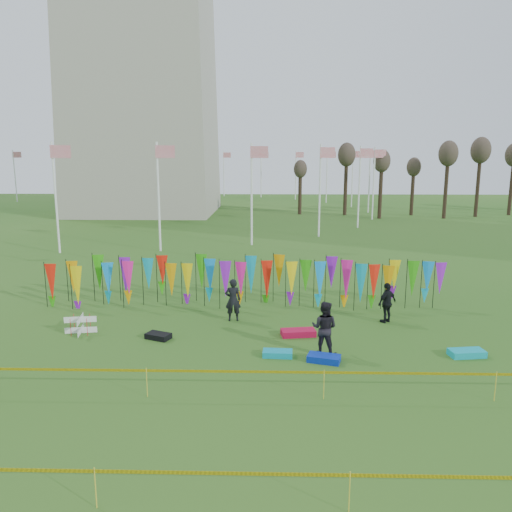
{
  "coord_description": "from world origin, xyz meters",
  "views": [
    {
      "loc": [
        1.35,
        -15.63,
        6.9
      ],
      "look_at": [
        0.8,
        6.0,
        2.61
      ],
      "focal_mm": 35.0,
      "sensor_mm": 36.0,
      "label": 1
    }
  ],
  "objects_px": {
    "person_mid": "(324,328)",
    "kite_bag_blue": "(324,358)",
    "kite_bag_red": "(298,333)",
    "kite_bag_black": "(158,336)",
    "kite_bag_turquoise": "(278,353)",
    "kite_bag_teal": "(467,353)",
    "person_right": "(387,303)",
    "person_left": "(233,300)",
    "box_kite": "(81,325)"
  },
  "relations": [
    {
      "from": "person_mid",
      "to": "kite_bag_turquoise",
      "type": "distance_m",
      "value": 1.89
    },
    {
      "from": "person_left",
      "to": "kite_bag_turquoise",
      "type": "distance_m",
      "value": 4.38
    },
    {
      "from": "box_kite",
      "to": "kite_bag_black",
      "type": "distance_m",
      "value": 3.27
    },
    {
      "from": "kite_bag_blue",
      "to": "kite_bag_teal",
      "type": "distance_m",
      "value": 5.13
    },
    {
      "from": "kite_bag_black",
      "to": "kite_bag_teal",
      "type": "height_order",
      "value": "kite_bag_teal"
    },
    {
      "from": "person_right",
      "to": "kite_bag_black",
      "type": "height_order",
      "value": "person_right"
    },
    {
      "from": "kite_bag_turquoise",
      "to": "kite_bag_black",
      "type": "relative_size",
      "value": 1.12
    },
    {
      "from": "person_right",
      "to": "kite_bag_blue",
      "type": "height_order",
      "value": "person_right"
    },
    {
      "from": "person_left",
      "to": "kite_bag_blue",
      "type": "distance_m",
      "value": 5.57
    },
    {
      "from": "kite_bag_blue",
      "to": "kite_bag_black",
      "type": "bearing_deg",
      "value": 161.63
    },
    {
      "from": "person_right",
      "to": "box_kite",
      "type": "bearing_deg",
      "value": -28.63
    },
    {
      "from": "kite_bag_blue",
      "to": "kite_bag_teal",
      "type": "relative_size",
      "value": 0.9
    },
    {
      "from": "box_kite",
      "to": "kite_bag_turquoise",
      "type": "relative_size",
      "value": 0.68
    },
    {
      "from": "person_left",
      "to": "person_right",
      "type": "xyz_separation_m",
      "value": [
        6.53,
        -0.05,
        -0.06
      ]
    },
    {
      "from": "kite_bag_turquoise",
      "to": "kite_bag_teal",
      "type": "relative_size",
      "value": 0.85
    },
    {
      "from": "box_kite",
      "to": "kite_bag_black",
      "type": "bearing_deg",
      "value": -9.17
    },
    {
      "from": "person_right",
      "to": "kite_bag_red",
      "type": "xyz_separation_m",
      "value": [
        -3.84,
        -1.74,
        -0.74
      ]
    },
    {
      "from": "person_left",
      "to": "person_mid",
      "type": "distance_m",
      "value": 5.02
    },
    {
      "from": "kite_bag_blue",
      "to": "kite_bag_red",
      "type": "xyz_separation_m",
      "value": [
        -0.73,
        2.52,
        0.01
      ]
    },
    {
      "from": "person_left",
      "to": "kite_bag_black",
      "type": "height_order",
      "value": "person_left"
    },
    {
      "from": "person_left",
      "to": "kite_bag_teal",
      "type": "xyz_separation_m",
      "value": [
        8.53,
        -3.71,
        -0.81
      ]
    },
    {
      "from": "person_right",
      "to": "kite_bag_turquoise",
      "type": "relative_size",
      "value": 1.66
    },
    {
      "from": "person_mid",
      "to": "person_right",
      "type": "bearing_deg",
      "value": -109.3
    },
    {
      "from": "box_kite",
      "to": "person_right",
      "type": "xyz_separation_m",
      "value": [
        12.49,
        1.69,
        0.51
      ]
    },
    {
      "from": "person_right",
      "to": "kite_bag_black",
      "type": "distance_m",
      "value": 9.57
    },
    {
      "from": "person_mid",
      "to": "person_right",
      "type": "relative_size",
      "value": 1.12
    },
    {
      "from": "person_left",
      "to": "kite_bag_blue",
      "type": "bearing_deg",
      "value": 123.59
    },
    {
      "from": "person_right",
      "to": "kite_bag_blue",
      "type": "relative_size",
      "value": 1.57
    },
    {
      "from": "person_mid",
      "to": "kite_bag_blue",
      "type": "height_order",
      "value": "person_mid"
    },
    {
      "from": "kite_bag_blue",
      "to": "box_kite",
      "type": "bearing_deg",
      "value": 164.7
    },
    {
      "from": "person_left",
      "to": "kite_bag_red",
      "type": "xyz_separation_m",
      "value": [
        2.69,
        -1.79,
        -0.8
      ]
    },
    {
      "from": "kite_bag_turquoise",
      "to": "kite_bag_blue",
      "type": "distance_m",
      "value": 1.64
    },
    {
      "from": "kite_bag_blue",
      "to": "kite_bag_teal",
      "type": "height_order",
      "value": "kite_bag_teal"
    },
    {
      "from": "person_mid",
      "to": "person_right",
      "type": "xyz_separation_m",
      "value": [
        3.03,
        3.55,
        -0.11
      ]
    },
    {
      "from": "kite_bag_blue",
      "to": "kite_bag_teal",
      "type": "bearing_deg",
      "value": 6.71
    },
    {
      "from": "kite_bag_teal",
      "to": "kite_bag_turquoise",
      "type": "bearing_deg",
      "value": -178.51
    },
    {
      "from": "kite_bag_turquoise",
      "to": "kite_bag_blue",
      "type": "bearing_deg",
      "value": -15.06
    },
    {
      "from": "kite_bag_red",
      "to": "kite_bag_turquoise",
      "type": "bearing_deg",
      "value": -112.02
    },
    {
      "from": "person_mid",
      "to": "kite_bag_red",
      "type": "bearing_deg",
      "value": -44.83
    },
    {
      "from": "box_kite",
      "to": "kite_bag_teal",
      "type": "xyz_separation_m",
      "value": [
        14.49,
        -1.97,
        -0.24
      ]
    },
    {
      "from": "kite_bag_turquoise",
      "to": "kite_bag_teal",
      "type": "height_order",
      "value": "kite_bag_teal"
    },
    {
      "from": "kite_bag_black",
      "to": "person_left",
      "type": "bearing_deg",
      "value": 39.49
    },
    {
      "from": "person_left",
      "to": "kite_bag_turquoise",
      "type": "height_order",
      "value": "person_left"
    },
    {
      "from": "kite_bag_red",
      "to": "kite_bag_black",
      "type": "relative_size",
      "value": 1.43
    },
    {
      "from": "kite_bag_turquoise",
      "to": "box_kite",
      "type": "bearing_deg",
      "value": 164.65
    },
    {
      "from": "kite_bag_black",
      "to": "person_mid",
      "type": "bearing_deg",
      "value": -12.14
    },
    {
      "from": "kite_bag_red",
      "to": "kite_bag_black",
      "type": "bearing_deg",
      "value": -175.04
    },
    {
      "from": "person_mid",
      "to": "kite_bag_blue",
      "type": "distance_m",
      "value": 1.11
    },
    {
      "from": "kite_bag_teal",
      "to": "kite_bag_red",
      "type": "bearing_deg",
      "value": 161.76
    },
    {
      "from": "person_right",
      "to": "kite_bag_red",
      "type": "distance_m",
      "value": 4.28
    }
  ]
}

